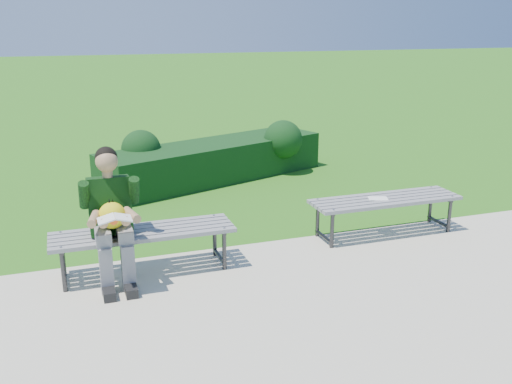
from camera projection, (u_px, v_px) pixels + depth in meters
The scene contains 7 objects.
ground at pixel (250, 246), 6.52m from camera, with size 80.00×80.00×0.00m.
walkway at pixel (314, 317), 4.93m from camera, with size 30.00×3.50×0.02m.
hedge at pixel (216, 158), 9.18m from camera, with size 3.87×2.18×0.89m.
bench_left at pixel (143, 236), 5.67m from camera, with size 1.80×0.50×0.46m.
bench_right at pixel (385, 202), 6.71m from camera, with size 1.80×0.50×0.46m.
seated_boy at pixel (111, 213), 5.41m from camera, with size 0.56×0.76×1.31m.
paper_sheet at pixel (378, 199), 6.66m from camera, with size 0.26×0.23×0.01m.
Camera 1 is at (-1.91, -5.76, 2.46)m, focal length 40.00 mm.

